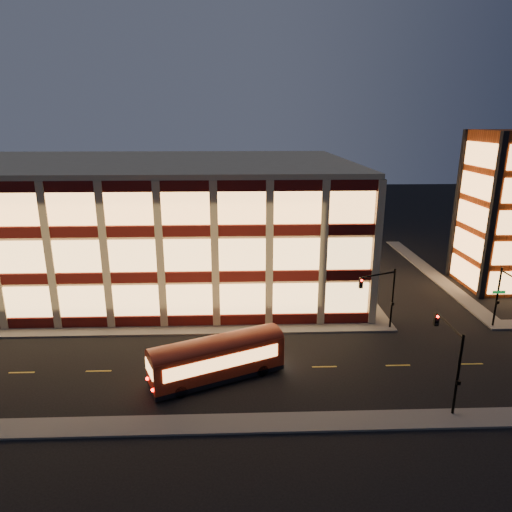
{
  "coord_description": "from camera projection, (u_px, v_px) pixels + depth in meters",
  "views": [
    {
      "loc": [
        9.31,
        -38.35,
        19.13
      ],
      "look_at": [
        10.99,
        8.0,
        5.18
      ],
      "focal_mm": 32.0,
      "sensor_mm": 36.0,
      "label": 1
    }
  ],
  "objects": [
    {
      "name": "sidewalk_near",
      "position": [
        98.0,
        427.0,
        29.42
      ],
      "size": [
        100.0,
        2.0,
        0.15
      ],
      "primitive_type": "cube",
      "color": "#514F4C",
      "rests_on": "ground"
    },
    {
      "name": "ground",
      "position": [
        140.0,
        336.0,
        41.89
      ],
      "size": [
        200.0,
        200.0,
        0.0
      ],
      "primitive_type": "plane",
      "color": "black",
      "rests_on": "ground"
    },
    {
      "name": "traffic_signal_near",
      "position": [
        450.0,
        349.0,
        30.96
      ],
      "size": [
        0.32,
        4.45,
        6.0
      ],
      "color": "black",
      "rests_on": "ground"
    },
    {
      "name": "traffic_signal_far",
      "position": [
        381.0,
        290.0,
        41.7
      ],
      "size": [
        3.79,
        1.87,
        6.0
      ],
      "color": "black",
      "rests_on": "ground"
    },
    {
      "name": "traffic_signal_right",
      "position": [
        507.0,
        292.0,
        41.27
      ],
      "size": [
        1.2,
        4.37,
        6.0
      ],
      "color": "black",
      "rests_on": "ground"
    },
    {
      "name": "sidewalk_office_south",
      "position": [
        110.0,
        331.0,
        42.72
      ],
      "size": [
        54.0,
        2.0,
        0.15
      ],
      "primitive_type": "cube",
      "color": "#514F4C",
      "rests_on": "ground"
    },
    {
      "name": "sidewalk_office_east",
      "position": [
        346.0,
        273.0,
        58.93
      ],
      "size": [
        2.0,
        30.0,
        0.15
      ],
      "primitive_type": "cube",
      "color": "#514F4C",
      "rests_on": "ground"
    },
    {
      "name": "office_building",
      "position": [
        140.0,
        220.0,
        55.88
      ],
      "size": [
        50.45,
        30.45,
        14.5
      ],
      "color": "tan",
      "rests_on": "ground"
    },
    {
      "name": "stair_tower",
      "position": [
        507.0,
        212.0,
        52.13
      ],
      "size": [
        8.6,
        8.6,
        18.0
      ],
      "color": "#8C3814",
      "rests_on": "ground"
    },
    {
      "name": "sidewalk_tower_west",
      "position": [
        430.0,
        272.0,
        59.32
      ],
      "size": [
        2.0,
        30.0,
        0.15
      ],
      "primitive_type": "cube",
      "color": "#514F4C",
      "rests_on": "ground"
    },
    {
      "name": "trolley_bus",
      "position": [
        217.0,
        356.0,
        34.5
      ],
      "size": [
        10.4,
        6.45,
        3.47
      ],
      "rotation": [
        0.0,
        0.0,
        0.41
      ],
      "color": "maroon",
      "rests_on": "ground"
    }
  ]
}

